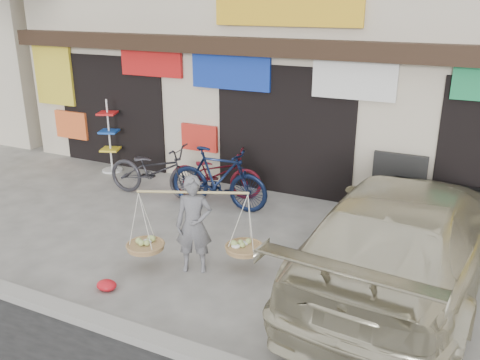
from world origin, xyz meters
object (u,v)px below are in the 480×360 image
at_px(bike_0, 155,171).
at_px(suv, 406,235).
at_px(display_rack, 110,143).
at_px(street_vendor, 194,229).
at_px(bike_2, 216,173).
at_px(bike_1, 218,178).

height_order(bike_0, suv, suv).
relative_size(bike_0, display_rack, 1.22).
distance_m(street_vendor, suv, 3.08).
distance_m(bike_2, suv, 4.55).
bearing_deg(display_rack, street_vendor, -37.22).
xyz_separation_m(bike_1, suv, (3.77, -1.40, 0.18)).
xyz_separation_m(street_vendor, display_rack, (-4.27, 3.25, 0.01)).
height_order(bike_2, display_rack, display_rack).
relative_size(street_vendor, bike_0, 0.90).
bearing_deg(bike_1, bike_2, 30.71).
xyz_separation_m(bike_2, display_rack, (-3.08, 0.39, 0.19)).
distance_m(bike_1, bike_2, 0.62).
relative_size(bike_0, bike_1, 1.05).
bearing_deg(suv, street_vendor, 23.24).
distance_m(street_vendor, bike_1, 2.50).
distance_m(bike_1, suv, 4.03).
bearing_deg(bike_1, suv, -113.84).
bearing_deg(bike_0, bike_1, -94.07).
bearing_deg(street_vendor, bike_0, 111.70).
bearing_deg(bike_2, suv, -130.09).
relative_size(street_vendor, bike_2, 0.99).
bearing_deg(display_rack, bike_1, -14.62).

